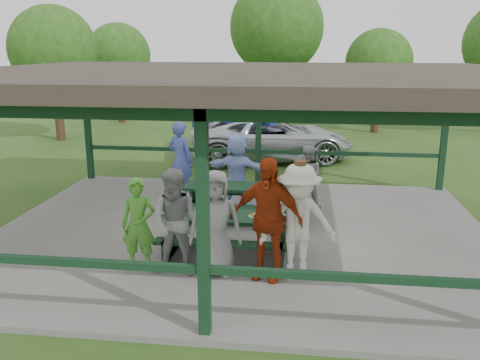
# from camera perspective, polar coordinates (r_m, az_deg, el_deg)

# --- Properties ---
(ground) EXTENTS (90.00, 90.00, 0.00)m
(ground) POSITION_cam_1_polar(r_m,az_deg,el_deg) (10.42, 0.11, -6.32)
(ground) COLOR #274B17
(ground) RESTS_ON ground
(concrete_slab) EXTENTS (10.00, 8.00, 0.10)m
(concrete_slab) POSITION_cam_1_polar(r_m,az_deg,el_deg) (10.40, 0.11, -6.06)
(concrete_slab) COLOR slate
(concrete_slab) RESTS_ON ground
(pavilion_structure) EXTENTS (10.60, 8.60, 3.24)m
(pavilion_structure) POSITION_cam_1_polar(r_m,az_deg,el_deg) (9.74, 0.11, 11.35)
(pavilion_structure) COLOR black
(pavilion_structure) RESTS_ON concrete_slab
(picnic_table_near) EXTENTS (2.35, 1.39, 0.75)m
(picnic_table_near) POSITION_cam_1_polar(r_m,az_deg,el_deg) (9.12, -1.44, -5.65)
(picnic_table_near) COLOR black
(picnic_table_near) RESTS_ON concrete_slab
(picnic_table_far) EXTENTS (2.59, 1.39, 0.75)m
(picnic_table_far) POSITION_cam_1_polar(r_m,az_deg,el_deg) (10.99, 0.54, -2.03)
(picnic_table_far) COLOR black
(picnic_table_far) RESTS_ON concrete_slab
(table_setting) EXTENTS (2.45, 0.45, 0.10)m
(table_setting) POSITION_cam_1_polar(r_m,az_deg,el_deg) (9.03, -1.01, -3.73)
(table_setting) COLOR white
(table_setting) RESTS_ON picnic_table_near
(contestant_green) EXTENTS (0.61, 0.43, 1.58)m
(contestant_green) POSITION_cam_1_polar(r_m,az_deg,el_deg) (8.60, -11.33, -4.95)
(contestant_green) COLOR #4C982E
(contestant_green) RESTS_ON concrete_slab
(contestant_grey_left) EXTENTS (0.90, 0.72, 1.78)m
(contestant_grey_left) POSITION_cam_1_polar(r_m,az_deg,el_deg) (8.26, -7.09, -4.84)
(contestant_grey_left) COLOR gray
(contestant_grey_left) RESTS_ON concrete_slab
(contestant_grey_mid) EXTENTS (0.94, 0.69, 1.76)m
(contestant_grey_mid) POSITION_cam_1_polar(r_m,az_deg,el_deg) (8.26, -2.80, -4.84)
(contestant_grey_mid) COLOR gray
(contestant_grey_mid) RESTS_ON concrete_slab
(contestant_red) EXTENTS (1.26, 0.79, 2.00)m
(contestant_red) POSITION_cam_1_polar(r_m,az_deg,el_deg) (8.09, 3.06, -4.37)
(contestant_red) COLOR #A53010
(contestant_red) RESTS_ON concrete_slab
(contestant_white_fedora) EXTENTS (1.31, 0.87, 1.96)m
(contestant_white_fedora) POSITION_cam_1_polar(r_m,az_deg,el_deg) (8.10, 6.58, -4.75)
(contestant_white_fedora) COLOR silver
(contestant_white_fedora) RESTS_ON concrete_slab
(spectator_lblue) EXTENTS (1.68, 0.95, 1.72)m
(spectator_lblue) POSITION_cam_1_polar(r_m,az_deg,el_deg) (11.79, -0.30, 1.09)
(spectator_lblue) COLOR #9BB6EF
(spectator_lblue) RESTS_ON concrete_slab
(spectator_blue) EXTENTS (0.83, 0.71, 1.92)m
(spectator_blue) POSITION_cam_1_polar(r_m,az_deg,el_deg) (12.51, -6.69, 2.25)
(spectator_blue) COLOR #4254AD
(spectator_blue) RESTS_ON concrete_slab
(spectator_grey) EXTENTS (0.75, 0.59, 1.50)m
(spectator_grey) POSITION_cam_1_polar(r_m,az_deg,el_deg) (11.75, 7.49, 0.33)
(spectator_grey) COLOR #969698
(spectator_grey) RESTS_ON concrete_slab
(pickup_truck) EXTENTS (5.91, 3.76, 1.52)m
(pickup_truck) POSITION_cam_1_polar(r_m,az_deg,el_deg) (17.21, 3.54, 4.71)
(pickup_truck) COLOR silver
(pickup_truck) RESTS_ON ground
(farm_trailer) EXTENTS (3.98, 2.10, 1.38)m
(farm_trailer) POSITION_cam_1_polar(r_m,az_deg,el_deg) (19.09, -0.47, 5.50)
(farm_trailer) COLOR navy
(farm_trailer) RESTS_ON ground
(tree_far_left) EXTENTS (3.15, 3.15, 4.92)m
(tree_far_left) POSITION_cam_1_polar(r_m,az_deg,el_deg) (26.65, -13.49, 13.43)
(tree_far_left) COLOR #322114
(tree_far_left) RESTS_ON ground
(tree_left) EXTENTS (4.35, 4.35, 6.80)m
(tree_left) POSITION_cam_1_polar(r_m,az_deg,el_deg) (24.61, 4.12, 16.70)
(tree_left) COLOR #322114
(tree_left) RESTS_ON ground
(tree_mid) EXTENTS (2.91, 2.91, 4.54)m
(tree_mid) POSITION_cam_1_polar(r_m,az_deg,el_deg) (23.57, 15.32, 12.57)
(tree_mid) COLOR #322114
(tree_mid) RESTS_ON ground
(tree_edge_left) EXTENTS (3.44, 3.44, 5.37)m
(tree_edge_left) POSITION_cam_1_polar(r_m,az_deg,el_deg) (22.10, -20.24, 13.57)
(tree_edge_left) COLOR #322114
(tree_edge_left) RESTS_ON ground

